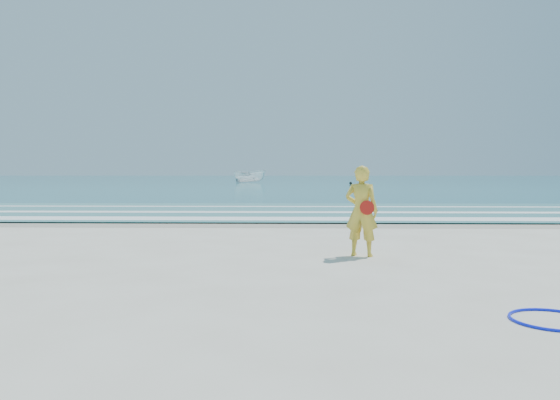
{
  "coord_description": "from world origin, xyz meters",
  "views": [
    {
      "loc": [
        1.08,
        -7.61,
        1.61
      ],
      "look_at": [
        0.77,
        4.0,
        1.0
      ],
      "focal_mm": 35.0,
      "sensor_mm": 36.0,
      "label": 1
    }
  ],
  "objects": [
    {
      "name": "ground",
      "position": [
        0.0,
        0.0,
        0.0
      ],
      "size": [
        400.0,
        400.0,
        0.0
      ],
      "primitive_type": "plane",
      "color": "silver",
      "rests_on": "ground"
    },
    {
      "name": "wet_sand",
      "position": [
        0.0,
        9.0,
        0.0
      ],
      "size": [
        400.0,
        2.4,
        0.0
      ],
      "primitive_type": "cube",
      "color": "#B2A893",
      "rests_on": "ground"
    },
    {
      "name": "ocean",
      "position": [
        0.0,
        105.0,
        0.02
      ],
      "size": [
        400.0,
        190.0,
        0.04
      ],
      "primitive_type": "cube",
      "color": "#19727F",
      "rests_on": "ground"
    },
    {
      "name": "shallow",
      "position": [
        0.0,
        14.0,
        0.04
      ],
      "size": [
        400.0,
        10.0,
        0.01
      ],
      "primitive_type": "cube",
      "color": "#59B7AD",
      "rests_on": "ocean"
    },
    {
      "name": "foam_near",
      "position": [
        0.0,
        10.3,
        0.05
      ],
      "size": [
        400.0,
        1.4,
        0.01
      ],
      "primitive_type": "cube",
      "color": "white",
      "rests_on": "shallow"
    },
    {
      "name": "foam_mid",
      "position": [
        0.0,
        13.2,
        0.05
      ],
      "size": [
        400.0,
        0.9,
        0.01
      ],
      "primitive_type": "cube",
      "color": "white",
      "rests_on": "shallow"
    },
    {
      "name": "foam_far",
      "position": [
        0.0,
        16.5,
        0.05
      ],
      "size": [
        400.0,
        0.6,
        0.01
      ],
      "primitive_type": "cube",
      "color": "white",
      "rests_on": "shallow"
    },
    {
      "name": "hoop",
      "position": [
        3.86,
        -1.75,
        0.02
      ],
      "size": [
        1.1,
        1.1,
        0.03
      ],
      "primitive_type": "torus",
      "rotation": [
        0.0,
        0.0,
        0.26
      ],
      "color": "#0E1BFF",
      "rests_on": "ground"
    },
    {
      "name": "boat",
      "position": [
        -5.22,
        68.74,
        0.97
      ],
      "size": [
        5.1,
        3.05,
        1.85
      ],
      "primitive_type": "imported",
      "rotation": [
        0.0,
        0.0,
        1.29
      ],
      "color": "white",
      "rests_on": "ocean"
    },
    {
      "name": "buoy",
      "position": [
        7.78,
        57.67,
        0.21
      ],
      "size": [
        0.34,
        0.34,
        0.34
      ],
      "primitive_type": "sphere",
      "color": "black",
      "rests_on": "ocean"
    },
    {
      "name": "woman",
      "position": [
        2.35,
        2.73,
        0.86
      ],
      "size": [
        0.73,
        0.6,
        1.72
      ],
      "color": "gold",
      "rests_on": "ground"
    }
  ]
}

